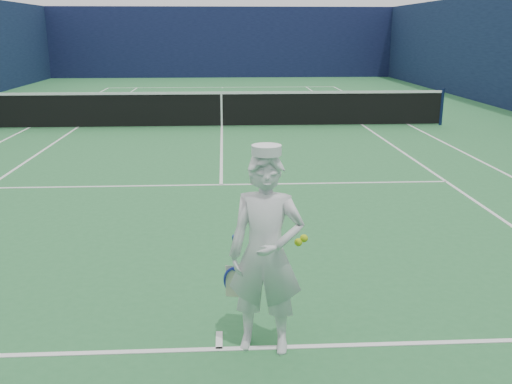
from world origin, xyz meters
TOP-DOWN VIEW (x-y plane):
  - ground at (0.00, 0.00)m, footprint 80.00×80.00m
  - court_markings at (0.00, 0.00)m, footprint 11.03×23.83m
  - windscreen_fence at (0.00, 0.00)m, footprint 20.12×36.12m
  - tennis_net at (0.00, 0.00)m, footprint 12.88×0.09m
  - tennis_player at (0.41, -11.86)m, footprint 0.74×0.60m

SIDE VIEW (x-z plane):
  - ground at x=0.00m, z-range 0.00..0.00m
  - court_markings at x=0.00m, z-range 0.00..0.01m
  - tennis_net at x=0.00m, z-range 0.02..1.09m
  - tennis_player at x=0.41m, z-range -0.02..1.77m
  - windscreen_fence at x=0.00m, z-range 0.00..4.00m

